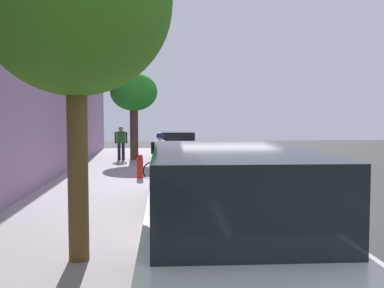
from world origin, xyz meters
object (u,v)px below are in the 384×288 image
Objects in this scene: parked_sedan_grey_second at (196,179)px; street_tree_near_cyclist at (134,93)px; bicycle_at_curb at (166,171)px; parked_suv_white_mid at (231,237)px; fire_hydrant at (140,166)px; pedestrian_on_phone at (121,141)px; parked_sedan_black_nearest at (177,147)px; street_tree_mid_block at (75,3)px; cyclist_with_backpack at (159,151)px.

parked_sedan_grey_second is 11.85m from street_tree_near_cyclist.
parked_sedan_grey_second is 4.89m from bicycle_at_curb.
fire_hydrant is (1.44, -10.96, -0.45)m from parked_suv_white_mid.
parked_sedan_grey_second is at bearing 104.08° from pedestrian_on_phone.
parked_suv_white_mid is 17.65m from pedestrian_on_phone.
street_tree_near_cyclist is at bearing -10.02° from parked_sedan_black_nearest.
street_tree_near_cyclist is 7.41m from fire_hydrant.
street_tree_mid_block is (2.11, 15.36, 3.25)m from parked_sedan_black_nearest.
street_tree_near_cyclist reaches higher than fire_hydrant.
parked_sedan_black_nearest is 1.04× the size of street_tree_near_cyclist.
parked_sedan_black_nearest is 2.69× the size of bicycle_at_curb.
parked_suv_white_mid is (0.11, 17.41, 0.27)m from parked_sedan_black_nearest.
bicycle_at_curb is 0.97× the size of cyclist_with_backpack.
cyclist_with_backpack reaches higher than fire_hydrant.
bicycle_at_curb is 0.31× the size of street_tree_mid_block.
fire_hydrant is at bearing 94.69° from street_tree_near_cyclist.
bicycle_at_curb is (0.69, -4.83, -0.39)m from parked_sedan_grey_second.
street_tree_near_cyclist is at bearing -78.50° from cyclist_with_backpack.
parked_suv_white_mid reaches higher than cyclist_with_backpack.
cyclist_with_backpack is at bearing -64.55° from bicycle_at_curb.
parked_suv_white_mid is 2.85× the size of bicycle_at_curb.
parked_sedan_black_nearest is at bearing 179.14° from pedestrian_on_phone.
parked_suv_white_mid is at bearing 98.54° from pedestrian_on_phone.
street_tree_near_cyclist reaches higher than parked_sedan_black_nearest.
fire_hydrant is (1.59, -4.53, -0.18)m from parked_sedan_grey_second.
street_tree_mid_block is (1.23, 9.68, 2.96)m from cyclist_with_backpack.
parked_sedan_grey_second is 0.94× the size of parked_suv_white_mid.
street_tree_mid_block reaches higher than parked_sedan_black_nearest.
bicycle_at_curb is 6.57m from pedestrian_on_phone.
cyclist_with_backpack is 1.12m from fire_hydrant.
pedestrian_on_phone is at bearing -79.72° from fire_hydrant.
cyclist_with_backpack is at bearing 81.21° from parked_sedan_black_nearest.
bicycle_at_curb is at bearing -81.85° from parked_sedan_grey_second.
cyclist_with_backpack is (0.77, -11.73, 0.01)m from parked_suv_white_mid.
parked_suv_white_mid is at bearing 93.76° from cyclist_with_backpack.
fire_hydrant is at bearing -82.50° from parked_suv_white_mid.
parked_sedan_black_nearest reaches higher than fire_hydrant.
fire_hydrant is (0.89, 0.30, 0.22)m from bicycle_at_curb.
parked_suv_white_mid is at bearing 134.36° from street_tree_mid_block.
fire_hydrant is (-0.56, -8.92, -3.43)m from street_tree_mid_block.
parked_sedan_grey_second is 2.67× the size of bicycle_at_curb.
bicycle_at_curb is at bearing -98.96° from street_tree_mid_block.
parked_suv_white_mid reaches higher than pedestrian_on_phone.
parked_sedan_black_nearest is at bearing -97.83° from street_tree_mid_block.
street_tree_mid_block reaches higher than bicycle_at_curb.
street_tree_near_cyclist is (2.00, -17.79, 2.38)m from parked_suv_white_mid.
parked_sedan_grey_second is 4.80m from fire_hydrant.
street_tree_near_cyclist is at bearing -90.00° from street_tree_mid_block.
street_tree_mid_block is at bearing -45.64° from parked_suv_white_mid.
parked_sedan_grey_second is (-0.03, 10.98, 0.00)m from parked_sedan_black_nearest.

